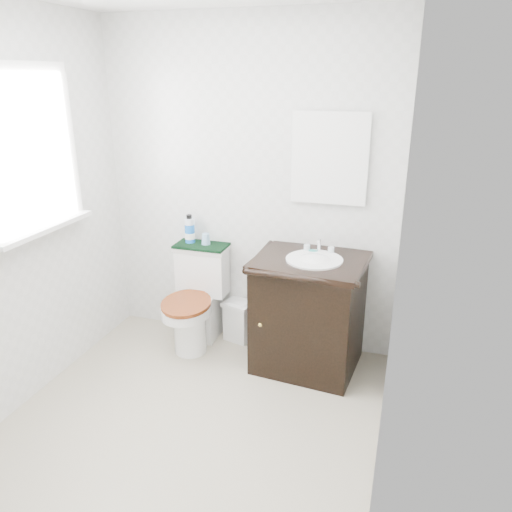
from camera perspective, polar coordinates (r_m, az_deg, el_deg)
The scene contains 13 objects.
floor at distance 3.18m, azimuth -7.93°, elevation -18.88°, with size 2.40×2.40×0.00m, color beige.
wall_back at distance 3.67m, azimuth -0.90°, elevation 7.70°, with size 2.40×2.40×0.00m, color silver.
wall_left at distance 3.23m, azimuth -27.02°, elevation 3.76°, with size 2.40×2.40×0.00m, color silver.
wall_right at distance 2.34m, azimuth 15.71°, elevation -0.33°, with size 2.40×2.40×0.00m, color silver.
window at distance 3.32m, azimuth -24.64°, elevation 10.74°, with size 0.02×0.70×0.90m, color white.
mirror at distance 3.47m, azimuth 8.40°, elevation 10.95°, with size 0.50×0.02×0.60m, color silver.
toilet at distance 3.87m, azimuth -6.73°, elevation -5.36°, with size 0.43×0.64×0.75m.
vanity at distance 3.53m, azimuth 6.06°, elevation -6.19°, with size 0.78×0.69×0.92m.
trash_bin at distance 3.96m, azimuth -1.97°, elevation -7.38°, with size 0.26×0.23×0.32m.
towel at distance 3.81m, azimuth -6.27°, elevation 1.20°, with size 0.40×0.22×0.02m, color black.
mouthwash_bottle at distance 3.84m, azimuth -7.58°, elevation 2.99°, with size 0.08×0.08×0.22m.
cup at distance 3.80m, azimuth -5.75°, elevation 1.96°, with size 0.07×0.07×0.08m, color #85B3DA.
soap_bar at distance 3.49m, azimuth 6.49°, elevation 0.60°, with size 0.08×0.05×0.02m, color teal.
Camera 1 is at (1.12, -2.21, 1.99)m, focal length 35.00 mm.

